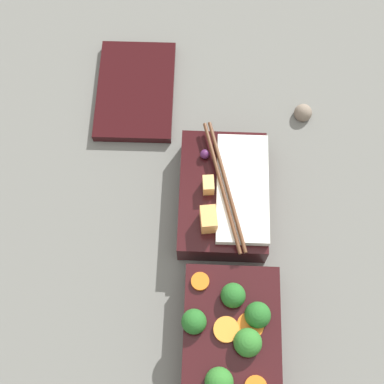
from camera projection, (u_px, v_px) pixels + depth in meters
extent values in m
plane|color=slate|center=(230.00, 273.00, 0.73)|extent=(3.00, 3.00, 0.00)
cube|color=black|center=(227.00, 339.00, 0.68)|extent=(0.18, 0.12, 0.05)
sphere|color=#2D7028|center=(219.00, 382.00, 0.63)|extent=(0.03, 0.03, 0.03)
sphere|color=#2D7028|center=(248.00, 343.00, 0.64)|extent=(0.03, 0.03, 0.03)
sphere|color=#236023|center=(258.00, 315.00, 0.66)|extent=(0.03, 0.03, 0.03)
sphere|color=#236023|center=(194.00, 322.00, 0.65)|extent=(0.03, 0.03, 0.03)
sphere|color=#236023|center=(237.00, 296.00, 0.67)|extent=(0.03, 0.03, 0.03)
cylinder|color=orange|center=(250.00, 325.00, 0.66)|extent=(0.05, 0.05, 0.01)
cylinder|color=orange|center=(200.00, 281.00, 0.68)|extent=(0.03, 0.03, 0.01)
cylinder|color=orange|center=(226.00, 330.00, 0.66)|extent=(0.04, 0.04, 0.01)
cube|color=black|center=(223.00, 195.00, 0.75)|extent=(0.18, 0.12, 0.05)
cube|color=white|center=(243.00, 188.00, 0.73)|extent=(0.16, 0.07, 0.01)
cube|color=#F4A356|center=(208.00, 219.00, 0.70)|extent=(0.03, 0.02, 0.03)
cube|color=#EAB266|center=(208.00, 185.00, 0.72)|extent=(0.02, 0.02, 0.02)
sphere|color=#4C1E4C|center=(205.00, 154.00, 0.74)|extent=(0.01, 0.01, 0.01)
cylinder|color=#56331E|center=(227.00, 185.00, 0.72)|extent=(0.19, 0.06, 0.01)
cylinder|color=#56331E|center=(222.00, 186.00, 0.72)|extent=(0.19, 0.06, 0.01)
cube|color=black|center=(136.00, 90.00, 0.84)|extent=(0.18, 0.12, 0.01)
sphere|color=#7A6B5B|center=(303.00, 113.00, 0.82)|extent=(0.03, 0.03, 0.03)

